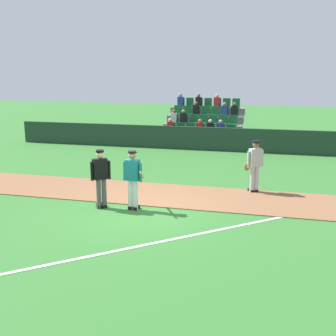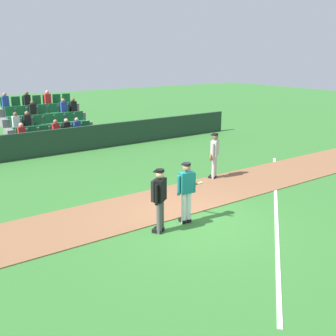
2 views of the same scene
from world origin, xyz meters
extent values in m
plane|color=#33702D|center=(0.00, 0.00, 0.00)|extent=(80.00, 80.00, 0.00)
cube|color=brown|center=(0.00, 1.71, 0.01)|extent=(28.00, 2.53, 0.03)
cube|color=white|center=(3.00, -0.50, 0.01)|extent=(9.11, 7.97, 0.01)
cube|color=#1E3828|center=(0.00, 9.88, 0.60)|extent=(20.00, 0.16, 1.20)
cube|color=slate|center=(0.00, 12.18, 0.15)|extent=(4.45, 3.80, 0.30)
cube|color=slate|center=(0.00, 10.90, 0.50)|extent=(4.35, 0.85, 0.40)
cube|color=#196033|center=(-1.65, 10.80, 0.75)|extent=(0.44, 0.40, 0.08)
cube|color=#196033|center=(-1.65, 11.02, 1.00)|extent=(0.44, 0.08, 0.50)
cube|color=red|center=(-1.65, 10.85, 1.05)|extent=(0.32, 0.22, 0.52)
sphere|color=beige|center=(-1.65, 10.85, 1.40)|extent=(0.20, 0.20, 0.20)
cube|color=#196033|center=(-1.10, 10.80, 0.75)|extent=(0.44, 0.40, 0.08)
cube|color=#196033|center=(-1.10, 11.02, 1.00)|extent=(0.44, 0.08, 0.50)
cube|color=#196033|center=(-0.55, 10.80, 0.75)|extent=(0.44, 0.40, 0.08)
cube|color=#196033|center=(-0.55, 11.02, 1.00)|extent=(0.44, 0.08, 0.50)
cube|color=#196033|center=(0.00, 10.80, 0.75)|extent=(0.44, 0.40, 0.08)
cube|color=#196033|center=(0.00, 11.02, 1.00)|extent=(0.44, 0.08, 0.50)
cube|color=red|center=(0.00, 10.85, 1.05)|extent=(0.32, 0.22, 0.52)
sphere|color=#9E7051|center=(0.00, 10.85, 1.40)|extent=(0.20, 0.20, 0.20)
cube|color=#196033|center=(0.55, 10.80, 0.75)|extent=(0.44, 0.40, 0.08)
cube|color=#196033|center=(0.55, 11.02, 1.00)|extent=(0.44, 0.08, 0.50)
cube|color=black|center=(0.55, 10.85, 1.05)|extent=(0.32, 0.22, 0.52)
sphere|color=beige|center=(0.55, 10.85, 1.40)|extent=(0.20, 0.20, 0.20)
cube|color=#196033|center=(1.10, 10.80, 0.75)|extent=(0.44, 0.40, 0.08)
cube|color=#196033|center=(1.10, 11.02, 1.00)|extent=(0.44, 0.08, 0.50)
cube|color=#263F99|center=(1.10, 10.85, 1.05)|extent=(0.32, 0.22, 0.52)
sphere|color=tan|center=(1.10, 10.85, 1.40)|extent=(0.20, 0.20, 0.20)
cube|color=#196033|center=(1.65, 10.80, 0.75)|extent=(0.44, 0.40, 0.08)
cube|color=#196033|center=(1.65, 11.02, 1.00)|extent=(0.44, 0.08, 0.50)
cube|color=slate|center=(0.00, 11.75, 0.90)|extent=(4.35, 0.85, 0.40)
cube|color=#196033|center=(-1.65, 11.65, 1.15)|extent=(0.44, 0.40, 0.08)
cube|color=#196033|center=(-1.65, 11.87, 1.40)|extent=(0.44, 0.08, 0.50)
cube|color=silver|center=(-1.65, 11.70, 1.45)|extent=(0.32, 0.22, 0.52)
sphere|color=brown|center=(-1.65, 11.70, 1.80)|extent=(0.20, 0.20, 0.20)
cube|color=#196033|center=(-1.10, 11.65, 1.15)|extent=(0.44, 0.40, 0.08)
cube|color=#196033|center=(-1.10, 11.87, 1.40)|extent=(0.44, 0.08, 0.50)
cube|color=black|center=(-1.10, 11.70, 1.45)|extent=(0.32, 0.22, 0.52)
sphere|color=#9E7051|center=(-1.10, 11.70, 1.80)|extent=(0.20, 0.20, 0.20)
cube|color=#196033|center=(-0.55, 11.65, 1.15)|extent=(0.44, 0.40, 0.08)
cube|color=#196033|center=(-0.55, 11.87, 1.40)|extent=(0.44, 0.08, 0.50)
cube|color=#196033|center=(0.00, 11.65, 1.15)|extent=(0.44, 0.40, 0.08)
cube|color=#196033|center=(0.00, 11.87, 1.40)|extent=(0.44, 0.08, 0.50)
cube|color=#196033|center=(0.55, 11.65, 1.15)|extent=(0.44, 0.40, 0.08)
cube|color=#196033|center=(0.55, 11.87, 1.40)|extent=(0.44, 0.08, 0.50)
cube|color=#196033|center=(1.10, 11.65, 1.15)|extent=(0.44, 0.40, 0.08)
cube|color=#196033|center=(1.10, 11.87, 1.40)|extent=(0.44, 0.08, 0.50)
cube|color=#196033|center=(1.65, 11.65, 1.15)|extent=(0.44, 0.40, 0.08)
cube|color=#196033|center=(1.65, 11.87, 1.40)|extent=(0.44, 0.08, 0.50)
cube|color=slate|center=(0.00, 12.60, 1.30)|extent=(4.35, 0.85, 0.40)
cube|color=#196033|center=(-1.65, 12.50, 1.55)|extent=(0.44, 0.40, 0.08)
cube|color=#196033|center=(-1.65, 12.72, 1.80)|extent=(0.44, 0.08, 0.50)
cube|color=#196033|center=(-1.10, 12.50, 1.55)|extent=(0.44, 0.40, 0.08)
cube|color=#196033|center=(-1.10, 12.72, 1.80)|extent=(0.44, 0.08, 0.50)
cube|color=#196033|center=(-0.55, 12.50, 1.55)|extent=(0.44, 0.40, 0.08)
cube|color=#196033|center=(-0.55, 12.72, 1.80)|extent=(0.44, 0.08, 0.50)
cube|color=black|center=(-0.55, 12.55, 1.85)|extent=(0.32, 0.22, 0.52)
sphere|color=brown|center=(-0.55, 12.55, 2.20)|extent=(0.20, 0.20, 0.20)
cube|color=#196033|center=(0.00, 12.50, 1.55)|extent=(0.44, 0.40, 0.08)
cube|color=#196033|center=(0.00, 12.72, 1.80)|extent=(0.44, 0.08, 0.50)
cube|color=#196033|center=(0.55, 12.50, 1.55)|extent=(0.44, 0.40, 0.08)
cube|color=#196033|center=(0.55, 12.72, 1.80)|extent=(0.44, 0.08, 0.50)
cube|color=#196033|center=(1.10, 12.50, 1.55)|extent=(0.44, 0.40, 0.08)
cube|color=#196033|center=(1.10, 12.72, 1.80)|extent=(0.44, 0.08, 0.50)
cube|color=#263F99|center=(1.10, 12.55, 1.85)|extent=(0.32, 0.22, 0.52)
sphere|color=#9E7051|center=(1.10, 12.55, 2.20)|extent=(0.20, 0.20, 0.20)
cube|color=#196033|center=(1.65, 12.50, 1.55)|extent=(0.44, 0.40, 0.08)
cube|color=#196033|center=(1.65, 12.72, 1.80)|extent=(0.44, 0.08, 0.50)
cube|color=black|center=(1.65, 12.55, 1.85)|extent=(0.32, 0.22, 0.52)
sphere|color=brown|center=(1.65, 12.55, 2.20)|extent=(0.20, 0.20, 0.20)
cube|color=slate|center=(0.00, 13.45, 1.70)|extent=(4.35, 0.85, 0.40)
cube|color=#196033|center=(-1.65, 13.35, 1.95)|extent=(0.44, 0.40, 0.08)
cube|color=#196033|center=(-1.65, 13.57, 2.20)|extent=(0.44, 0.08, 0.50)
cube|color=#263F99|center=(-1.65, 13.40, 2.25)|extent=(0.32, 0.22, 0.52)
sphere|color=#9E7051|center=(-1.65, 13.40, 2.60)|extent=(0.20, 0.20, 0.20)
cube|color=#196033|center=(-1.10, 13.35, 1.95)|extent=(0.44, 0.40, 0.08)
cube|color=#196033|center=(-1.10, 13.57, 2.20)|extent=(0.44, 0.08, 0.50)
cube|color=#196033|center=(-0.55, 13.35, 1.95)|extent=(0.44, 0.40, 0.08)
cube|color=#196033|center=(-0.55, 13.57, 2.20)|extent=(0.44, 0.08, 0.50)
cube|color=black|center=(-0.55, 13.40, 2.25)|extent=(0.32, 0.22, 0.52)
sphere|color=brown|center=(-0.55, 13.40, 2.60)|extent=(0.20, 0.20, 0.20)
cube|color=#196033|center=(0.00, 13.35, 1.95)|extent=(0.44, 0.40, 0.08)
cube|color=#196033|center=(0.00, 13.57, 2.20)|extent=(0.44, 0.08, 0.50)
cube|color=#196033|center=(0.55, 13.35, 1.95)|extent=(0.44, 0.40, 0.08)
cube|color=#196033|center=(0.55, 13.57, 2.20)|extent=(0.44, 0.08, 0.50)
cube|color=red|center=(0.55, 13.40, 2.25)|extent=(0.32, 0.22, 0.52)
sphere|color=tan|center=(0.55, 13.40, 2.60)|extent=(0.20, 0.20, 0.20)
cube|color=#196033|center=(1.10, 13.35, 1.95)|extent=(0.44, 0.40, 0.08)
cube|color=#196033|center=(1.10, 13.57, 2.20)|extent=(0.44, 0.08, 0.50)
cube|color=#196033|center=(1.65, 13.35, 1.95)|extent=(0.44, 0.40, 0.08)
cube|color=#196033|center=(1.65, 13.57, 2.20)|extent=(0.44, 0.08, 0.50)
cylinder|color=white|center=(-0.20, 0.10, 0.45)|extent=(0.14, 0.14, 0.90)
cylinder|color=white|center=(-0.04, 0.09, 0.45)|extent=(0.14, 0.14, 0.90)
cube|color=black|center=(-0.19, 0.16, 0.05)|extent=(0.15, 0.27, 0.10)
cube|color=black|center=(-0.03, 0.15, 0.05)|extent=(0.15, 0.27, 0.10)
cube|color=#197075|center=(-0.12, 0.09, 1.20)|extent=(0.42, 0.26, 0.60)
cylinder|color=#197075|center=(-0.37, 0.12, 1.15)|extent=(0.09, 0.09, 0.55)
cylinder|color=#197075|center=(0.13, 0.07, 1.15)|extent=(0.09, 0.09, 0.55)
sphere|color=#9E7051|center=(-0.12, 0.09, 1.63)|extent=(0.22, 0.22, 0.22)
cylinder|color=black|center=(-0.12, 0.09, 1.73)|extent=(0.23, 0.23, 0.06)
cube|color=black|center=(-0.11, 0.19, 1.70)|extent=(0.19, 0.14, 0.02)
cylinder|color=tan|center=(0.14, 0.17, 1.05)|extent=(0.21, 0.79, 0.41)
cylinder|color=#4C4C4C|center=(-1.13, -0.05, 0.45)|extent=(0.14, 0.14, 0.90)
cylinder|color=#4C4C4C|center=(-1.00, 0.04, 0.45)|extent=(0.14, 0.14, 0.90)
cube|color=black|center=(-1.17, 0.00, 0.05)|extent=(0.24, 0.28, 0.10)
cube|color=black|center=(-1.03, 0.09, 0.05)|extent=(0.24, 0.28, 0.10)
cube|color=black|center=(-1.07, -0.01, 1.20)|extent=(0.45, 0.41, 0.60)
cylinder|color=black|center=(-1.27, -0.15, 1.15)|extent=(0.09, 0.09, 0.55)
cylinder|color=black|center=(-0.86, 0.13, 1.15)|extent=(0.09, 0.09, 0.55)
sphere|color=tan|center=(-1.07, -0.01, 1.63)|extent=(0.22, 0.22, 0.22)
cylinder|color=black|center=(-1.07, -0.01, 1.73)|extent=(0.23, 0.23, 0.06)
cube|color=black|center=(-1.12, 0.07, 1.70)|extent=(0.22, 0.20, 0.02)
cube|color=black|center=(-1.14, 0.10, 1.20)|extent=(0.41, 0.31, 0.56)
cylinder|color=#B2B2B2|center=(3.18, 2.71, 0.45)|extent=(0.14, 0.14, 0.90)
cylinder|color=#B2B2B2|center=(3.31, 2.79, 0.45)|extent=(0.14, 0.14, 0.90)
cube|color=black|center=(3.15, 2.76, 0.05)|extent=(0.24, 0.28, 0.10)
cube|color=black|center=(3.28, 2.84, 0.05)|extent=(0.24, 0.28, 0.10)
cube|color=#B2B2B2|center=(3.25, 2.75, 1.20)|extent=(0.46, 0.40, 0.60)
cylinder|color=#B2B2B2|center=(3.03, 2.62, 1.15)|extent=(0.09, 0.09, 0.55)
cylinder|color=#B2B2B2|center=(3.46, 2.88, 1.15)|extent=(0.09, 0.09, 0.55)
sphere|color=brown|center=(3.25, 2.75, 1.63)|extent=(0.22, 0.22, 0.22)
cylinder|color=black|center=(3.25, 2.75, 1.73)|extent=(0.23, 0.23, 0.06)
cube|color=black|center=(3.19, 2.83, 1.70)|extent=(0.22, 0.20, 0.02)
ellipsoid|color=brown|center=(2.99, 2.65, 0.90)|extent=(0.23, 0.21, 0.28)
camera|label=1|loc=(3.67, -10.73, 3.96)|focal=43.62mm
camera|label=2|loc=(-6.46, -8.12, 4.64)|focal=42.33mm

